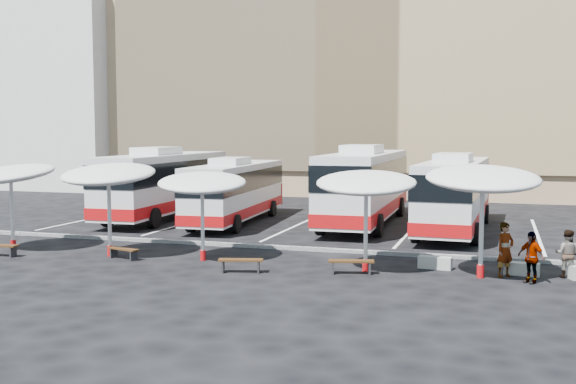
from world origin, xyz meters
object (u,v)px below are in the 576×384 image
(bus_1, at_px, (236,189))
(sunshade_4, at_px, (483,179))
(bus_2, at_px, (366,183))
(wood_bench_3, at_px, (351,263))
(sunshade_0, at_px, (11,174))
(passenger_2, at_px, (531,257))
(bus_0, at_px, (166,181))
(passenger_1, at_px, (567,254))
(wood_bench_1, at_px, (123,251))
(sunshade_2, at_px, (202,183))
(conc_bench_0, at_px, (435,263))
(sunshade_1, at_px, (108,175))
(sunshade_3, at_px, (366,183))
(conc_bench_1, at_px, (522,269))
(wood_bench_2, at_px, (241,262))
(passenger_0, at_px, (505,250))
(bus_3, at_px, (455,191))

(bus_1, bearing_deg, sunshade_4, -43.03)
(bus_2, relative_size, wood_bench_3, 8.28)
(sunshade_0, xyz_separation_m, passenger_2, (20.42, -0.12, -2.32))
(bus_0, height_order, passenger_1, bus_0)
(wood_bench_1, bearing_deg, sunshade_2, 12.63)
(bus_0, xyz_separation_m, passenger_1, (20.64, -10.62, -1.28))
(bus_1, distance_m, wood_bench_3, 14.38)
(conc_bench_0, xyz_separation_m, passenger_1, (4.38, -0.21, 0.60))
(wood_bench_1, distance_m, passenger_1, 16.17)
(bus_1, bearing_deg, sunshade_1, -99.67)
(sunshade_3, height_order, conc_bench_0, sunshade_3)
(sunshade_3, xyz_separation_m, sunshade_4, (3.93, 0.04, 0.23))
(bus_1, relative_size, sunshade_4, 2.50)
(bus_2, relative_size, conc_bench_0, 11.48)
(wood_bench_1, bearing_deg, wood_bench_3, -0.36)
(bus_0, relative_size, bus_2, 0.96)
(bus_0, distance_m, passenger_2, 22.79)
(sunshade_0, distance_m, conc_bench_0, 17.53)
(passenger_1, height_order, passenger_2, passenger_2)
(sunshade_4, xyz_separation_m, conc_bench_1, (1.34, 0.86, -3.13))
(sunshade_0, distance_m, wood_bench_2, 11.25)
(bus_0, relative_size, conc_bench_0, 11.06)
(bus_0, height_order, sunshade_4, bus_0)
(bus_0, relative_size, sunshade_2, 3.03)
(wood_bench_2, bearing_deg, bus_2, 82.99)
(conc_bench_0, bearing_deg, sunshade_3, -153.96)
(sunshade_1, distance_m, wood_bench_3, 10.27)
(wood_bench_2, bearing_deg, sunshade_0, 172.40)
(bus_2, height_order, passenger_2, bus_2)
(passenger_1, distance_m, passenger_2, 1.70)
(bus_0, distance_m, wood_bench_2, 16.50)
(passenger_1, bearing_deg, sunshade_2, 13.80)
(bus_0, xyz_separation_m, bus_2, (11.54, 0.78, 0.09))
(sunshade_1, relative_size, sunshade_3, 1.02)
(sunshade_4, bearing_deg, conc_bench_0, 145.87)
(passenger_0, bearing_deg, bus_1, 100.35)
(wood_bench_3, bearing_deg, wood_bench_2, -165.89)
(wood_bench_3, bearing_deg, bus_3, 76.70)
(sunshade_0, distance_m, conc_bench_1, 20.42)
(bus_2, distance_m, conc_bench_1, 13.89)
(bus_1, bearing_deg, sunshade_2, -79.01)
(sunshade_4, bearing_deg, wood_bench_1, -177.21)
(wood_bench_3, distance_m, passenger_1, 7.27)
(conc_bench_1, height_order, passenger_2, passenger_2)
(bus_0, height_order, bus_1, bus_0)
(sunshade_2, relative_size, passenger_0, 2.30)
(bus_3, xyz_separation_m, passenger_0, (2.35, -10.50, -1.07))
(bus_3, height_order, wood_bench_2, bus_3)
(bus_2, bearing_deg, conc_bench_1, -57.17)
(sunshade_2, height_order, sunshade_3, sunshade_3)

